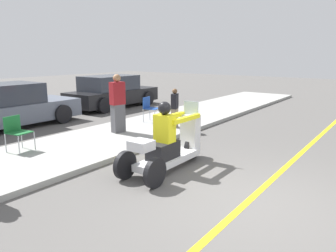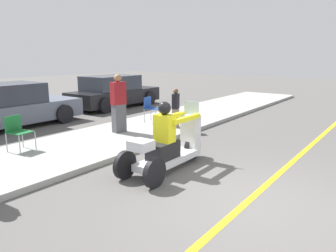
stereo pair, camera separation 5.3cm
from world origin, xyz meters
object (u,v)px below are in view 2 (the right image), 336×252
motorcycle_trike (169,146)px  parked_car_lot_center (4,107)px  spectator_by_tree (119,105)px  folding_chair_curbside (151,107)px  spectator_far_back (176,109)px  folding_chair_set_back (17,129)px  parked_car_lot_right (114,92)px

motorcycle_trike → parked_car_lot_center: motorcycle_trike is taller
spectator_by_tree → parked_car_lot_center: 4.01m
motorcycle_trike → folding_chair_curbside: size_ratio=2.92×
spectator_by_tree → spectator_far_back: bearing=-32.3°
folding_chair_set_back → parked_car_lot_right: bearing=27.9°
motorcycle_trike → parked_car_lot_right: (5.16, 6.84, 0.17)m
spectator_by_tree → spectator_far_back: (1.50, -0.95, -0.23)m
parked_car_lot_center → spectator_by_tree: bearing=-69.4°
folding_chair_curbside → parked_car_lot_center: size_ratio=0.17×
motorcycle_trike → folding_chair_set_back: motorcycle_trike is taller
folding_chair_curbside → parked_car_lot_right: size_ratio=0.19×
motorcycle_trike → spectator_far_back: (2.94, 1.88, 0.19)m
motorcycle_trike → parked_car_lot_right: motorcycle_trike is taller
spectator_far_back → folding_chair_set_back: 4.51m
motorcycle_trike → folding_chair_set_back: bearing=110.9°
spectator_by_tree → folding_chair_curbside: 1.77m
folding_chair_curbside → parked_car_lot_right: bearing=62.2°
motorcycle_trike → folding_chair_set_back: 3.66m
spectator_far_back → parked_car_lot_center: parked_car_lot_center is taller
folding_chair_set_back → folding_chair_curbside: same height
motorcycle_trike → folding_chair_set_back: (-1.30, 3.42, 0.12)m
motorcycle_trike → parked_car_lot_center: (0.03, 6.58, 0.17)m
spectator_by_tree → parked_car_lot_right: (3.72, 4.01, -0.26)m
folding_chair_set_back → parked_car_lot_center: (1.33, 3.16, 0.05)m
folding_chair_set_back → motorcycle_trike: bearing=-69.1°
parked_car_lot_right → spectator_by_tree: bearing=-132.8°
parked_car_lot_right → folding_chair_set_back: bearing=-152.1°
folding_chair_curbside → parked_car_lot_center: (-3.14, 3.52, 0.05)m
spectator_by_tree → folding_chair_set_back: (-2.74, 0.58, -0.30)m
spectator_far_back → folding_chair_set_back: bearing=160.2°
motorcycle_trike → parked_car_lot_center: size_ratio=0.51×
parked_car_lot_right → parked_car_lot_center: size_ratio=0.92×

